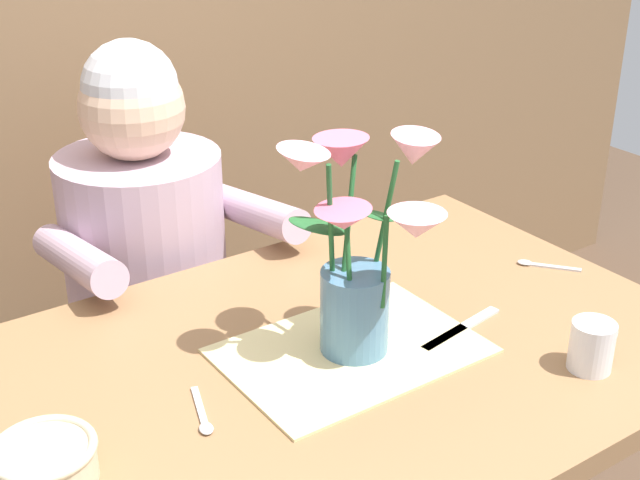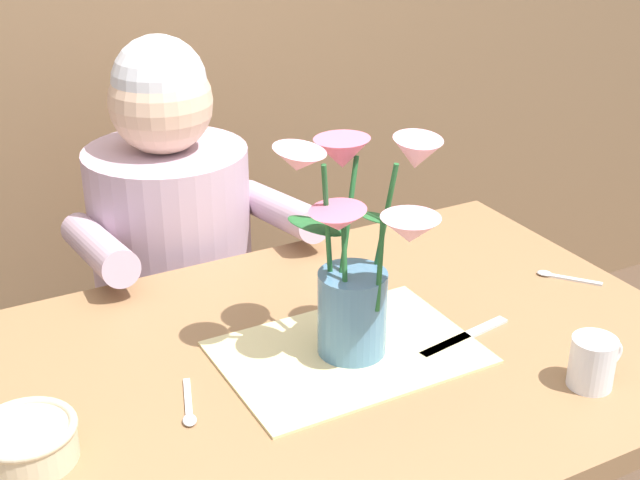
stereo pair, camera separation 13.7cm
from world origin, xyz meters
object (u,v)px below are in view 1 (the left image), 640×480
ceramic_bowl (45,461)px  dinner_knife (461,329)px  seated_person (151,303)px  flower_vase (360,253)px  tea_cup (592,346)px

ceramic_bowl → dinner_knife: (0.69, -0.03, -0.03)m
ceramic_bowl → dinner_knife: bearing=-2.4°
seated_person → flower_vase: 0.72m
dinner_knife → tea_cup: 0.22m
flower_vase → tea_cup: 0.38m
dinner_knife → ceramic_bowl: bearing=168.3°
ceramic_bowl → flower_vase: bearing=2.3°
flower_vase → tea_cup: size_ratio=3.78×
seated_person → dinner_knife: seated_person is taller
ceramic_bowl → dinner_knife: 0.69m
tea_cup → dinner_knife: bearing=113.6°
tea_cup → ceramic_bowl: bearing=163.8°
ceramic_bowl → tea_cup: (0.78, -0.23, 0.01)m
flower_vase → dinner_knife: 0.25m
ceramic_bowl → tea_cup: size_ratio=1.46×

